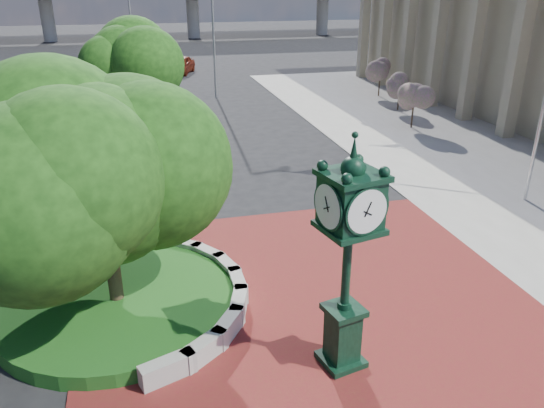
{
  "coord_description": "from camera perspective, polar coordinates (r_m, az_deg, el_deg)",
  "views": [
    {
      "loc": [
        -3.97,
        -12.42,
        8.06
      ],
      "look_at": [
        -0.44,
        1.5,
        1.95
      ],
      "focal_mm": 35.0,
      "sensor_mm": 36.0,
      "label": 1
    }
  ],
  "objects": [
    {
      "name": "ground",
      "position": [
        15.33,
        3.0,
        -8.72
      ],
      "size": [
        200.0,
        200.0,
        0.0
      ],
      "primitive_type": "plane",
      "color": "black",
      "rests_on": "ground"
    },
    {
      "name": "plaza",
      "position": [
        14.52,
        4.18,
        -10.65
      ],
      "size": [
        12.0,
        12.0,
        0.04
      ],
      "primitive_type": "cube",
      "color": "maroon",
      "rests_on": "ground"
    },
    {
      "name": "sidewalk",
      "position": [
        31.08,
        26.58,
        5.6
      ],
      "size": [
        20.0,
        50.0,
        0.04
      ],
      "primitive_type": "cube",
      "color": "#9E9B93",
      "rests_on": "ground"
    },
    {
      "name": "planter_wall",
      "position": [
        14.71,
        -7.24,
        -9.13
      ],
      "size": [
        2.96,
        6.77,
        0.54
      ],
      "color": "#9E9B93",
      "rests_on": "ground"
    },
    {
      "name": "grass_bed",
      "position": [
        14.73,
        -16.24,
        -10.25
      ],
      "size": [
        6.1,
        6.1,
        0.4
      ],
      "primitive_type": "cylinder",
      "color": "#164D17",
      "rests_on": "ground"
    },
    {
      "name": "tree_planter",
      "position": [
        13.19,
        -17.91,
        2.71
      ],
      "size": [
        5.2,
        5.2,
        6.33
      ],
      "color": "#38281C",
      "rests_on": "ground"
    },
    {
      "name": "tree_street",
      "position": [
        30.8,
        -14.52,
        13.33
      ],
      "size": [
        4.4,
        4.4,
        5.45
      ],
      "color": "#38281C",
      "rests_on": "ground"
    },
    {
      "name": "post_clock",
      "position": [
        11.07,
        8.16,
        -4.81
      ],
      "size": [
        1.29,
        1.29,
        5.33
      ],
      "color": "black",
      "rests_on": "ground"
    },
    {
      "name": "parked_car",
      "position": [
        51.1,
        -9.8,
        14.53
      ],
      "size": [
        3.34,
        4.93,
        1.56
      ],
      "primitive_type": "imported",
      "rotation": [
        0.0,
        0.0,
        -0.36
      ],
      "color": "#55190C",
      "rests_on": "ground"
    },
    {
      "name": "street_lamp_near",
      "position": [
        39.54,
        -6.04,
        18.92
      ],
      "size": [
        2.02,
        0.49,
        9.04
      ],
      "color": "slate",
      "rests_on": "ground"
    },
    {
      "name": "street_lamp_far",
      "position": [
        52.72,
        -14.83,
        19.71
      ],
      "size": [
        2.08,
        0.91,
        9.62
      ],
      "color": "slate",
      "rests_on": "ground"
    },
    {
      "name": "shrub_near",
      "position": [
        32.09,
        15.01,
        10.65
      ],
      "size": [
        1.2,
        1.2,
        2.2
      ],
      "color": "#38281C",
      "rests_on": "ground"
    },
    {
      "name": "shrub_mid",
      "position": [
        36.4,
        13.58,
        12.19
      ],
      "size": [
        1.2,
        1.2,
        2.2
      ],
      "color": "#38281C",
      "rests_on": "ground"
    },
    {
      "name": "shrub_far",
      "position": [
        40.79,
        11.55,
        13.47
      ],
      "size": [
        1.2,
        1.2,
        2.2
      ],
      "color": "#38281C",
      "rests_on": "ground"
    }
  ]
}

